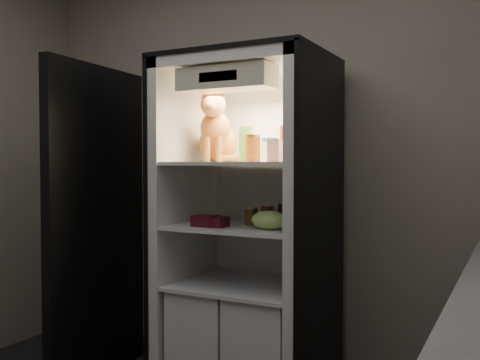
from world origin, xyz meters
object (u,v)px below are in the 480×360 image
Objects in this scene: refrigerator at (250,249)px; cream_carton at (275,151)px; parmesan_shaker at (245,144)px; soda_can_a at (285,213)px; pepper_jar at (291,142)px; berry_box_right at (216,222)px; tabby_cat at (217,134)px; salsa_jar at (253,148)px; soda_can_c at (267,216)px; berry_box_left at (205,221)px; soda_can_b at (284,214)px; condiment_jar at (251,216)px; grape_bag at (269,220)px; mayo_tub at (270,150)px.

refrigerator is 16.67× the size of cream_carton.
parmesan_shaker reaches higher than soda_can_a.
pepper_jar is 0.60m from berry_box_right.
tabby_cat is (-0.22, 0.00, 0.66)m from refrigerator.
salsa_jar is (0.29, -0.12, -0.09)m from tabby_cat.
soda_can_c reaches higher than berry_box_left.
pepper_jar is 0.40m from soda_can_b.
pepper_jar is at bearing 73.02° from soda_can_c.
condiment_jar is at bearing -56.24° from refrigerator.
grape_bag is at bearing -164.37° from cream_carton.
berry_box_left is at bearing -136.91° from condiment_jar.
berry_box_left is (-0.19, -0.18, -0.02)m from condiment_jar.
refrigerator reaches higher than salsa_jar.
parmesan_shaker is (0.21, -0.04, -0.06)m from tabby_cat.
cream_carton is 0.50m from berry_box_right.
berry_box_right is (-0.19, -0.28, -0.39)m from mayo_tub.
soda_can_b is 1.25× the size of condiment_jar.
mayo_tub is 1.02× the size of soda_can_a.
soda_can_c is at bearing 124.60° from grape_bag.
refrigerator is 15.05× the size of soda_can_b.
parmesan_shaker is at bearing -155.44° from soda_can_a.
soda_can_b is (0.02, -0.05, -0.00)m from soda_can_a.
cream_carton is 0.90× the size of soda_can_b.
cream_carton is at bearing -33.45° from soda_can_c.
refrigerator is 4.41× the size of tabby_cat.
soda_can_a is (0.20, 0.09, -0.38)m from parmesan_shaker.
soda_can_b is at bearing 9.74° from parmesan_shaker.
soda_can_b is at bearing 16.06° from condiment_jar.
berry_box_right is at bearing -173.22° from grape_bag.
pepper_jar is 0.64m from berry_box_left.
mayo_tub is 1.06× the size of soda_can_b.
soda_can_a is 0.40m from berry_box_right.
berry_box_left is at bearing -140.89° from soda_can_a.
berry_box_right is (0.07, 0.00, -0.00)m from berry_box_left.
parmesan_shaker is 1.83× the size of berry_box_right.
cream_carton is 1.13× the size of condiment_jar.
soda_can_a is at bearing 175.02° from pepper_jar.
refrigerator is 0.59m from salsa_jar.
mayo_tub is at bearing 28.54° from refrigerator.
parmesan_shaker is at bearing 137.56° from salsa_jar.
refrigerator reaches higher than soda_can_b.
mayo_tub is 1.12× the size of berry_box_left.
soda_can_b is at bearing -27.21° from mayo_tub.
berry_box_left is at bearing -173.37° from cream_carton.
pepper_jar is at bearing 27.32° from condiment_jar.
pepper_jar is 1.66× the size of soda_can_a.
mayo_tub is at bearing 110.45° from soda_can_c.
parmesan_shaker is at bearing 66.77° from berry_box_right.
cream_carton is at bearing 15.63° from grape_bag.
soda_can_b is at bearing 89.28° from grape_bag.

